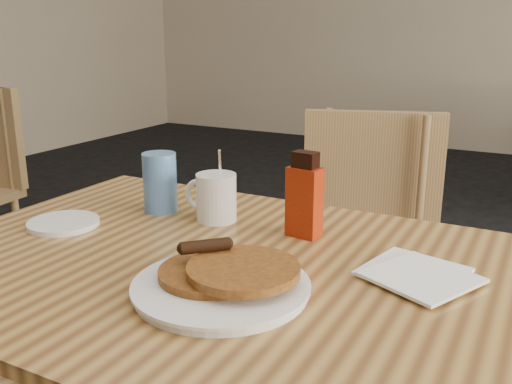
# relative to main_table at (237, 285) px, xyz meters

# --- Properties ---
(main_table) EXTENTS (1.30, 0.88, 0.75)m
(main_table) POSITION_rel_main_table_xyz_m (0.00, 0.00, 0.00)
(main_table) COLOR #B0813E
(main_table) RESTS_ON floor
(chair_main_far) EXTENTS (0.53, 0.54, 0.93)m
(chair_main_far) POSITION_rel_main_table_xyz_m (0.01, 0.73, -0.15)
(chair_main_far) COLOR #A77C4E
(chair_main_far) RESTS_ON floor
(pancake_plate) EXTENTS (0.30, 0.30, 0.07)m
(pancake_plate) POSITION_rel_main_table_xyz_m (0.04, -0.11, 0.06)
(pancake_plate) COLOR white
(pancake_plate) RESTS_ON main_table
(coffee_mug) EXTENTS (0.13, 0.09, 0.17)m
(coffee_mug) POSITION_rel_main_table_xyz_m (-0.17, 0.20, 0.10)
(coffee_mug) COLOR white
(coffee_mug) RESTS_ON main_table
(syrup_bottle) EXTENTS (0.07, 0.05, 0.18)m
(syrup_bottle) POSITION_rel_main_table_xyz_m (0.05, 0.20, 0.12)
(syrup_bottle) COLOR maroon
(syrup_bottle) RESTS_ON main_table
(napkin_stack) EXTENTS (0.22, 0.23, 0.01)m
(napkin_stack) POSITION_rel_main_table_xyz_m (0.31, 0.10, 0.05)
(napkin_stack) COLOR white
(napkin_stack) RESTS_ON main_table
(blue_tumbler) EXTENTS (0.09, 0.09, 0.14)m
(blue_tumbler) POSITION_rel_main_table_xyz_m (-0.32, 0.20, 0.11)
(blue_tumbler) COLOR #5282C0
(blue_tumbler) RESTS_ON main_table
(side_saucer) EXTENTS (0.16, 0.16, 0.01)m
(side_saucer) POSITION_rel_main_table_xyz_m (-0.45, 0.01, 0.05)
(side_saucer) COLOR white
(side_saucer) RESTS_ON main_table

